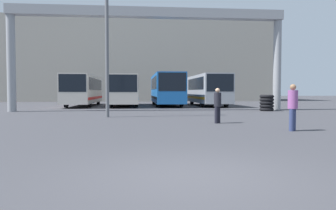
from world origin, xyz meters
TOP-DOWN VIEW (x-y plane):
  - ground_plane at (0.00, 0.00)m, footprint 200.00×200.00m
  - building_backdrop at (0.00, 47.71)m, footprint 40.63×12.00m
  - overhead_gantry at (0.00, 18.93)m, footprint 20.30×0.80m
  - bus_slot_0 at (-6.22, 27.93)m, footprint 2.46×11.57m
  - bus_slot_1 at (-2.07, 27.45)m, footprint 2.58×10.62m
  - bus_slot_2 at (2.07, 27.88)m, footprint 2.61×11.49m
  - bus_slot_3 at (6.22, 27.18)m, footprint 2.62×10.09m
  - pedestrian_mid_left at (2.72, 9.12)m, footprint 0.33×0.33m
  - pedestrian_mid_right at (4.75, 6.02)m, footprint 0.36×0.36m
  - tire_stack at (8.71, 18.08)m, footprint 1.04×1.04m
  - lamp_post at (-2.58, 13.19)m, footprint 0.36×0.36m

SIDE VIEW (x-z plane):
  - ground_plane at x=0.00m, z-range 0.00..0.00m
  - tire_stack at x=8.71m, z-range 0.00..1.20m
  - pedestrian_mid_left at x=2.72m, z-range 0.05..1.65m
  - pedestrian_mid_right at x=4.75m, z-range 0.05..1.77m
  - bus_slot_1 at x=-2.07m, z-range 0.23..3.20m
  - bus_slot_0 at x=-6.22m, z-range 0.23..3.22m
  - bus_slot_3 at x=6.22m, z-range 0.24..3.31m
  - bus_slot_2 at x=2.07m, z-range 0.24..3.39m
  - lamp_post at x=-2.58m, z-range 0.37..9.39m
  - overhead_gantry at x=0.00m, z-range 2.29..9.90m
  - building_backdrop at x=0.00m, z-range 0.00..12.26m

